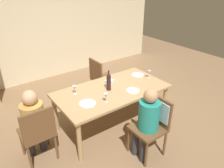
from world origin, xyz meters
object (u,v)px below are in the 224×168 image
Objects in this scene: chair_far_right at (100,77)px; wine_glass_centre at (149,73)px; person_man_bearded at (147,119)px; wine_bottle_tall_green at (109,82)px; wine_glass_near_right at (106,96)px; dinner_plate_host at (138,75)px; handbag at (117,89)px; dining_table at (112,93)px; chair_left_end at (38,131)px; dinner_plate_guest_right at (87,104)px; chair_near at (155,118)px; dinner_plate_guest_left at (133,90)px; wine_glass_near_left at (75,88)px; person_woman_host at (33,120)px.

wine_glass_centre is at bearing 27.66° from chair_far_right.
person_man_bearded reaches higher than wine_bottle_tall_green.
wine_glass_near_right is 0.65× the size of dinner_plate_host.
dinner_plate_host reaches higher than handbag.
chair_far_right is 0.83m from dinner_plate_host.
dining_table is 5.39× the size of wine_bottle_tall_green.
dinner_plate_guest_right is at bearing -5.12° from chair_left_end.
chair_far_right is at bearing -6.99° from chair_near.
person_man_bearded is 3.17× the size of wine_bottle_tall_green.
person_man_bearded is 7.46× the size of wine_glass_near_right.
chair_far_right is 1.79m from person_man_bearded.
wine_bottle_tall_green is at bearing 138.55° from dinner_plate_guest_left.
person_man_bearded is 0.69m from wine_glass_near_right.
person_man_bearded reaches higher than handbag.
wine_glass_near_left is at bearing -54.53° from chair_far_right.
dinner_plate_guest_right is at bearing 173.47° from dinner_plate_guest_left.
chair_far_right is 1.87m from person_woman_host.
dinner_plate_guest_right is at bearing -161.37° from wine_bottle_tall_green.
wine_bottle_tall_green reaches higher than wine_glass_near_left.
dinner_plate_guest_right reaches higher than handbag.
dining_table is 8.54× the size of dinner_plate_guest_left.
person_woman_host is at bearing 163.45° from wine_glass_near_right.
dinner_plate_host is (0.76, 1.04, 0.09)m from person_man_bearded.
wine_glass_centre is at bearing -10.82° from wine_glass_near_left.
chair_far_right is 0.61m from handbag.
wine_bottle_tall_green is 0.56m from dinner_plate_guest_right.
person_man_bearded is (-0.36, -1.75, 0.11)m from chair_far_right.
wine_glass_centre is 0.59× the size of dinner_plate_guest_right.
chair_left_end reaches higher than handbag.
chair_left_end is 6.17× the size of wine_glass_centre.
dinner_plate_guest_right is (-1.30, -0.32, 0.00)m from dinner_plate_host.
wine_glass_near_right is 0.67× the size of dinner_plate_guest_left.
person_woman_host is 1.58m from person_man_bearded.
wine_glass_near_right is (-1.13, -0.23, 0.00)m from wine_glass_centre.
wine_bottle_tall_green is 1.25× the size of handbag.
chair_left_end is 0.86m from wine_glass_near_left.
wine_glass_near_left is (0.75, 0.20, 0.18)m from person_woman_host.
dinner_plate_host is 0.64m from dinner_plate_guest_left.
chair_left_end is at bearing -59.93° from chair_far_right.
person_woman_host reaches higher than wine_bottle_tall_green.
wine_bottle_tall_green is 2.36× the size of wine_glass_centre.
wine_glass_near_left is at bearing 158.83° from dining_table.
wine_bottle_tall_green is 1.52× the size of dinner_plate_host.
person_woman_host is 1.07m from wine_glass_near_right.
dining_table is at bearing 176.96° from wine_glass_centre.
chair_near is at bearing -129.92° from wine_glass_centre.
dinner_plate_host is at bearing 23.00° from wine_glass_near_right.
dinner_plate_host is at bearing -30.19° from chair_near.
dining_table is 0.95m from chair_far_right.
person_man_bearded is at bearing -135.46° from wine_glass_centre.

